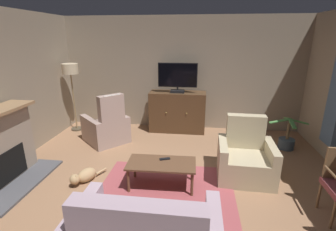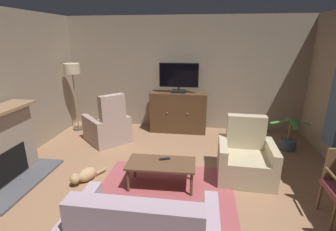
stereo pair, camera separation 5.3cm
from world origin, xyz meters
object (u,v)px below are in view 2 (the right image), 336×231
tv_remote (165,159)px  cat (85,175)px  floor_lamp (73,75)px  potted_plant_on_hearth_side (288,142)px  television (179,77)px  armchair_angled_to_table (245,159)px  coffee_table (161,165)px  armchair_facing_sofa (108,127)px  tv_cabinet (179,113)px

tv_remote → cat: (-1.33, -0.15, -0.32)m
cat → floor_lamp: floor_lamp is taller
tv_remote → potted_plant_on_hearth_side: 2.94m
television → cat: bearing=-117.4°
floor_lamp → armchair_angled_to_table: bearing=-24.2°
armchair_angled_to_table → cat: bearing=-168.8°
tv_remote → floor_lamp: floor_lamp is taller
coffee_table → armchair_facing_sofa: (-1.51, 1.61, -0.03)m
potted_plant_on_hearth_side → tv_remote: bearing=-146.0°
floor_lamp → coffee_table: bearing=-41.3°
coffee_table → tv_remote: (0.04, 0.11, 0.06)m
tv_remote → armchair_facing_sofa: bearing=-64.2°
floor_lamp → tv_cabinet: bearing=6.0°
floor_lamp → television: bearing=4.9°
coffee_table → armchair_facing_sofa: armchair_facing_sofa is taller
potted_plant_on_hearth_side → floor_lamp: floor_lamp is taller
tv_remote → cat: 1.38m
potted_plant_on_hearth_side → armchair_facing_sofa: bearing=-178.0°
tv_cabinet → armchair_facing_sofa: size_ratio=1.15×
coffee_table → tv_remote: 0.13m
coffee_table → tv_remote: tv_remote is taller
tv_remote → tv_cabinet: bearing=-109.7°
television → potted_plant_on_hearth_side: (2.45, -0.74, -1.22)m
coffee_table → floor_lamp: (-2.58, 2.27, 1.04)m
armchair_angled_to_table → tv_cabinet: bearing=123.3°
cat → television: bearing=62.6°
tv_remote → armchair_angled_to_table: bearing=175.7°
tv_cabinet → potted_plant_on_hearth_side: 2.59m
tv_cabinet → floor_lamp: 2.79m
tv_cabinet → coffee_table: tv_cabinet is taller
coffee_table → potted_plant_on_hearth_side: 3.04m
television → cat: size_ratio=1.56×
television → floor_lamp: television is taller
floor_lamp → armchair_facing_sofa: bearing=-31.4°
television → tv_cabinet: bearing=90.0°
floor_lamp → tv_remote: bearing=-39.5°
television → cat: television is taller
television → potted_plant_on_hearth_side: television is taller
tv_cabinet → tv_remote: bearing=-89.7°
tv_cabinet → tv_remote: (0.01, -2.44, -0.04)m
coffee_table → television: bearing=89.4°
armchair_angled_to_table → armchair_facing_sofa: bearing=158.7°
potted_plant_on_hearth_side → floor_lamp: bearing=174.1°
television → cat: 3.13m
floor_lamp → potted_plant_on_hearth_side: bearing=-5.9°
tv_cabinet → armchair_angled_to_table: 2.47m
television → potted_plant_on_hearth_side: bearing=-16.9°
television → armchair_facing_sofa: size_ratio=0.79×
coffee_table → floor_lamp: floor_lamp is taller
tv_remote → floor_lamp: 3.54m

